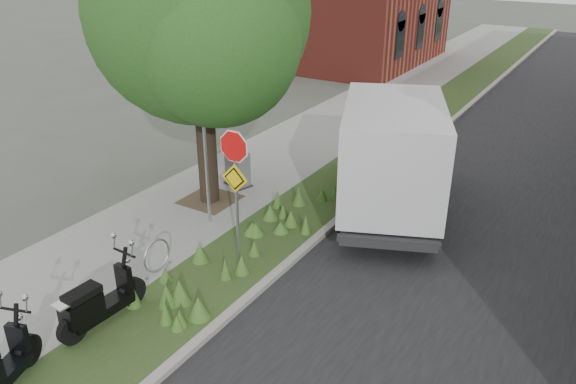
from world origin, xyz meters
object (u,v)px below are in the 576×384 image
at_px(scooter_near, 93,308).
at_px(utility_cabinet, 238,169).
at_px(box_truck, 391,151).
at_px(sign_assembly, 235,171).

xyz_separation_m(scooter_near, utility_cabinet, (-1.63, 6.66, 0.03)).
bearing_deg(utility_cabinet, box_truck, 12.06).
xyz_separation_m(scooter_near, box_truck, (2.62, 7.57, 1.14)).
distance_m(scooter_near, box_truck, 8.09).
distance_m(sign_assembly, scooter_near, 3.78).
relative_size(box_truck, utility_cabinet, 6.10).
bearing_deg(box_truck, sign_assembly, -111.48).
relative_size(sign_assembly, box_truck, 0.52).
height_order(sign_assembly, box_truck, sign_assembly).
bearing_deg(utility_cabinet, sign_assembly, -53.60).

